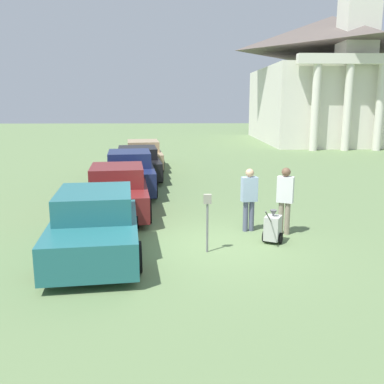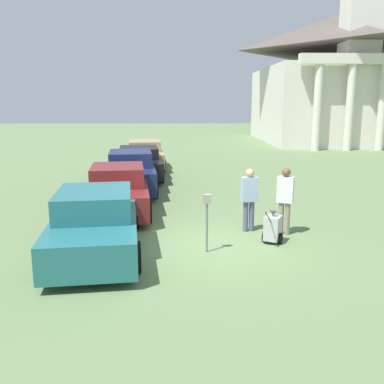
{
  "view_description": "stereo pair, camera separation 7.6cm",
  "coord_description": "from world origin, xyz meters",
  "px_view_note": "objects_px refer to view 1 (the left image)",
  "views": [
    {
      "loc": [
        -0.73,
        -9.98,
        3.47
      ],
      "look_at": [
        -0.42,
        1.19,
        1.1
      ],
      "focal_mm": 40.0,
      "sensor_mm": 36.0,
      "label": 1
    },
    {
      "loc": [
        -0.66,
        -9.99,
        3.47
      ],
      "look_at": [
        -0.42,
        1.19,
        1.1
      ],
      "focal_mm": 40.0,
      "sensor_mm": 36.0,
      "label": 2
    }
  ],
  "objects_px": {
    "equipment_cart": "(273,228)",
    "parking_meter": "(207,212)",
    "parked_car_black": "(138,163)",
    "parked_car_maroon": "(118,191)",
    "person_worker": "(249,196)",
    "church": "(330,75)",
    "person_supervisor": "(285,196)",
    "parked_car_teal": "(96,223)",
    "parked_car_tan": "(143,155)",
    "parked_car_navy": "(130,172)"
  },
  "relations": [
    {
      "from": "parked_car_teal",
      "to": "parking_meter",
      "type": "xyz_separation_m",
      "value": [
        2.61,
        -0.2,
        0.29
      ]
    },
    {
      "from": "parked_car_navy",
      "to": "person_supervisor",
      "type": "distance_m",
      "value": 7.48
    },
    {
      "from": "parked_car_teal",
      "to": "parked_car_black",
      "type": "distance_m",
      "value": 10.07
    },
    {
      "from": "church",
      "to": "person_worker",
      "type": "bearing_deg",
      "value": -112.75
    },
    {
      "from": "parked_car_black",
      "to": "person_worker",
      "type": "distance_m",
      "value": 9.45
    },
    {
      "from": "parked_car_teal",
      "to": "person_supervisor",
      "type": "height_order",
      "value": "person_supervisor"
    },
    {
      "from": "parked_car_black",
      "to": "parked_car_tan",
      "type": "xyz_separation_m",
      "value": [
        0.0,
        3.07,
        0.0
      ]
    },
    {
      "from": "person_worker",
      "to": "person_supervisor",
      "type": "relative_size",
      "value": 0.96
    },
    {
      "from": "parked_car_teal",
      "to": "parked_car_tan",
      "type": "distance_m",
      "value": 13.14
    },
    {
      "from": "parked_car_teal",
      "to": "parked_car_navy",
      "type": "distance_m",
      "value": 6.92
    },
    {
      "from": "parked_car_navy",
      "to": "parked_car_black",
      "type": "xyz_separation_m",
      "value": [
        0.0,
        3.15,
        -0.06
      ]
    },
    {
      "from": "parked_car_black",
      "to": "equipment_cart",
      "type": "xyz_separation_m",
      "value": [
        4.29,
        -9.63,
        -0.29
      ]
    },
    {
      "from": "parked_car_navy",
      "to": "parked_car_tan",
      "type": "height_order",
      "value": "parked_car_navy"
    },
    {
      "from": "equipment_cart",
      "to": "church",
      "type": "relative_size",
      "value": 0.04
    },
    {
      "from": "person_worker",
      "to": "equipment_cart",
      "type": "relative_size",
      "value": 1.73
    },
    {
      "from": "parked_car_maroon",
      "to": "parking_meter",
      "type": "height_order",
      "value": "parked_car_maroon"
    },
    {
      "from": "parked_car_teal",
      "to": "church",
      "type": "distance_m",
      "value": 32.27
    },
    {
      "from": "parked_car_maroon",
      "to": "person_supervisor",
      "type": "xyz_separation_m",
      "value": [
        4.74,
        -2.42,
        0.33
      ]
    },
    {
      "from": "person_supervisor",
      "to": "parked_car_black",
      "type": "bearing_deg",
      "value": -38.32
    },
    {
      "from": "parked_car_tan",
      "to": "church",
      "type": "relative_size",
      "value": 0.22
    },
    {
      "from": "parked_car_maroon",
      "to": "parked_car_navy",
      "type": "xyz_separation_m",
      "value": [
        -0.0,
        3.35,
        0.03
      ]
    },
    {
      "from": "parked_car_teal",
      "to": "parked_car_maroon",
      "type": "xyz_separation_m",
      "value": [
        -0.0,
        3.57,
        0.02
      ]
    },
    {
      "from": "parked_car_navy",
      "to": "person_supervisor",
      "type": "height_order",
      "value": "person_supervisor"
    },
    {
      "from": "parked_car_navy",
      "to": "parking_meter",
      "type": "xyz_separation_m",
      "value": [
        2.61,
        -7.12,
        0.23
      ]
    },
    {
      "from": "person_worker",
      "to": "parked_car_navy",
      "type": "bearing_deg",
      "value": -65.51
    },
    {
      "from": "person_worker",
      "to": "parked_car_maroon",
      "type": "bearing_deg",
      "value": -39.51
    },
    {
      "from": "parked_car_navy",
      "to": "parked_car_tan",
      "type": "bearing_deg",
      "value": 83.06
    },
    {
      "from": "equipment_cart",
      "to": "parking_meter",
      "type": "bearing_deg",
      "value": -132.78
    },
    {
      "from": "parked_car_teal",
      "to": "parked_car_maroon",
      "type": "distance_m",
      "value": 3.57
    },
    {
      "from": "parked_car_maroon",
      "to": "person_worker",
      "type": "xyz_separation_m",
      "value": [
        3.84,
        -2.12,
        0.28
      ]
    },
    {
      "from": "parked_car_teal",
      "to": "parked_car_maroon",
      "type": "height_order",
      "value": "parked_car_maroon"
    },
    {
      "from": "parked_car_maroon",
      "to": "church",
      "type": "bearing_deg",
      "value": 51.6
    },
    {
      "from": "parked_car_navy",
      "to": "parked_car_tan",
      "type": "xyz_separation_m",
      "value": [
        0.0,
        6.23,
        -0.06
      ]
    },
    {
      "from": "parked_car_tan",
      "to": "parking_meter",
      "type": "xyz_separation_m",
      "value": [
        2.61,
        -13.34,
        0.29
      ]
    },
    {
      "from": "parked_car_black",
      "to": "equipment_cart",
      "type": "distance_m",
      "value": 10.55
    },
    {
      "from": "person_worker",
      "to": "church",
      "type": "bearing_deg",
      "value": -123.29
    },
    {
      "from": "parked_car_navy",
      "to": "church",
      "type": "xyz_separation_m",
      "value": [
        15.02,
        21.2,
        4.98
      ]
    },
    {
      "from": "parked_car_black",
      "to": "equipment_cart",
      "type": "bearing_deg",
      "value": -72.95
    },
    {
      "from": "parked_car_teal",
      "to": "parking_meter",
      "type": "relative_size",
      "value": 3.69
    },
    {
      "from": "parked_car_black",
      "to": "parking_meter",
      "type": "relative_size",
      "value": 3.85
    },
    {
      "from": "parked_car_black",
      "to": "parked_car_navy",
      "type": "bearing_deg",
      "value": -96.94
    },
    {
      "from": "parked_car_maroon",
      "to": "parked_car_tan",
      "type": "bearing_deg",
      "value": 83.07
    },
    {
      "from": "parked_car_maroon",
      "to": "equipment_cart",
      "type": "height_order",
      "value": "parked_car_maroon"
    },
    {
      "from": "person_worker",
      "to": "church",
      "type": "distance_m",
      "value": 29.31
    },
    {
      "from": "parked_car_teal",
      "to": "equipment_cart",
      "type": "bearing_deg",
      "value": -1.13
    },
    {
      "from": "parking_meter",
      "to": "person_supervisor",
      "type": "relative_size",
      "value": 0.78
    },
    {
      "from": "parked_car_navy",
      "to": "church",
      "type": "distance_m",
      "value": 26.45
    },
    {
      "from": "parked_car_teal",
      "to": "parked_car_tan",
      "type": "bearing_deg",
      "value": 83.07
    },
    {
      "from": "person_worker",
      "to": "church",
      "type": "height_order",
      "value": "church"
    },
    {
      "from": "equipment_cart",
      "to": "parked_car_black",
      "type": "bearing_deg",
      "value": 140.56
    }
  ]
}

